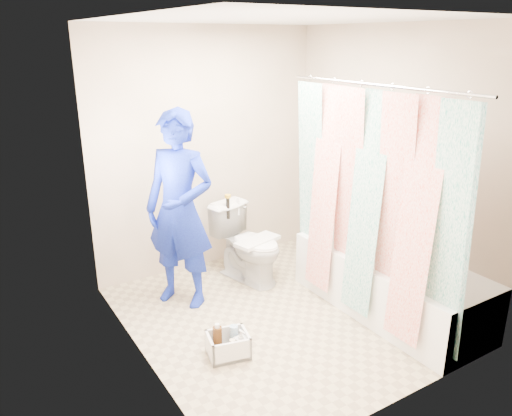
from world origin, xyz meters
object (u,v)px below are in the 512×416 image
plumber (180,210)px  bathtub (389,282)px  cleaning_caddy (229,345)px  toilet (249,244)px

plumber → bathtub: bearing=15.1°
plumber → cleaning_caddy: bearing=-40.8°
plumber → toilet: bearing=57.2°
toilet → plumber: plumber is taller
toilet → cleaning_caddy: size_ratio=2.14×
plumber → cleaning_caddy: size_ratio=4.99×
plumber → cleaning_caddy: 1.24m
bathtub → cleaning_caddy: (-1.50, 0.15, -0.18)m
cleaning_caddy → toilet: bearing=65.4°
bathtub → toilet: size_ratio=2.35×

